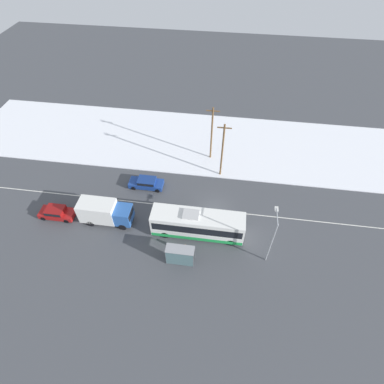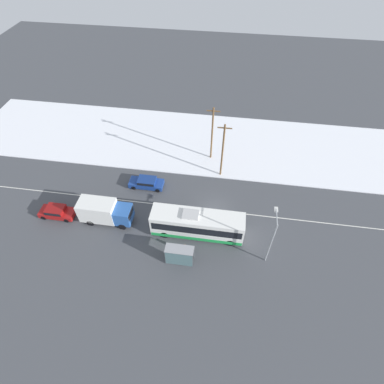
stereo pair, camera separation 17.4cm
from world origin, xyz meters
name	(u,v)px [view 1 (the left image)]	position (x,y,z in m)	size (l,w,h in m)	color
ground_plane	(214,210)	(0.00, 0.00, 0.00)	(120.00, 120.00, 0.00)	#424449
snow_lot	(222,144)	(0.00, 13.44, 0.06)	(80.00, 15.09, 0.12)	white
lane_marking_center	(214,210)	(0.00, 0.00, 0.00)	(60.00, 0.12, 0.00)	silver
city_bus	(198,224)	(-1.67, -3.64, 1.69)	(10.61, 2.57, 3.46)	white
box_truck	(104,212)	(-12.88, -3.36, 1.70)	(6.23, 2.30, 3.10)	silver
sedan_car	(146,183)	(-9.41, 2.90, 0.76)	(4.57, 1.80, 1.37)	navy
parked_car_near_truck	(57,212)	(-19.11, -3.58, 0.79)	(4.28, 1.80, 1.44)	maroon
pedestrian_at_stop	(185,248)	(-2.68, -6.51, 0.96)	(0.56, 0.25, 1.57)	#23232D
bus_shelter	(180,255)	(-3.05, -7.89, 1.68)	(3.05, 1.20, 2.40)	gray
streetlamp	(273,234)	(6.25, -5.70, 4.22)	(0.36, 2.43, 6.60)	#9EA3A8
utility_pole_roadside	(222,150)	(0.24, 6.59, 4.40)	(1.80, 0.24, 8.42)	brown
utility_pole_snowlot	(212,133)	(-1.47, 10.01, 4.43)	(1.80, 0.24, 8.48)	brown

